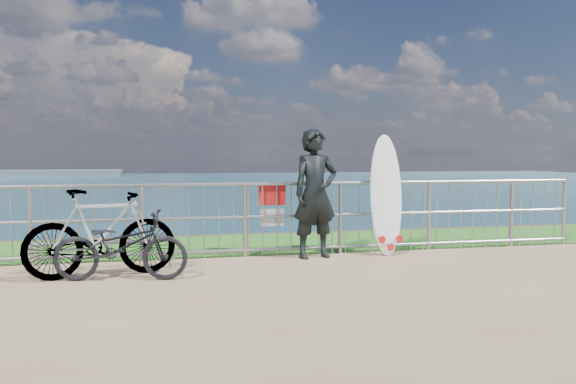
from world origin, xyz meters
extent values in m
plane|color=#25681C|center=(0.00, 2.70, 0.01)|extent=(120.00, 120.00, 0.00)
cube|color=brown|center=(0.00, 3.90, -2.50)|extent=(120.00, 0.30, 5.00)
plane|color=#214E63|center=(0.00, 90.00, -5.00)|extent=(260.00, 260.00, 0.00)
cylinder|color=#95989D|center=(0.00, 1.60, 1.10)|extent=(10.00, 0.06, 0.06)
cylinder|color=#95989D|center=(0.00, 1.60, 0.61)|extent=(10.00, 0.05, 0.05)
cylinder|color=#95989D|center=(0.00, 1.60, 0.10)|extent=(10.00, 0.05, 0.05)
cylinder|color=#95989D|center=(-3.50, 1.60, 0.55)|extent=(0.06, 0.06, 1.10)
cylinder|color=#95989D|center=(-2.00, 1.60, 0.55)|extent=(0.06, 0.06, 1.10)
cylinder|color=#95989D|center=(-0.50, 1.60, 0.55)|extent=(0.06, 0.06, 1.10)
cylinder|color=#95989D|center=(1.00, 1.60, 0.55)|extent=(0.06, 0.06, 1.10)
cylinder|color=#95989D|center=(2.50, 1.60, 0.55)|extent=(0.06, 0.06, 1.10)
cylinder|color=#95989D|center=(4.00, 1.60, 0.55)|extent=(0.06, 0.06, 1.10)
cylinder|color=#95989D|center=(5.00, 1.60, 0.55)|extent=(0.06, 0.06, 1.10)
cube|color=red|center=(-0.07, 1.66, 0.92)|extent=(0.42, 0.02, 0.30)
cube|color=white|center=(-0.07, 1.66, 0.92)|extent=(0.38, 0.01, 0.08)
cube|color=white|center=(-0.07, 1.66, 0.58)|extent=(0.36, 0.02, 0.26)
imported|color=black|center=(0.52, 1.31, 0.96)|extent=(0.78, 0.59, 1.92)
ellipsoid|color=white|center=(1.66, 1.37, 0.93)|extent=(0.55, 0.50, 1.87)
cone|color=red|center=(1.52, 1.25, 0.26)|extent=(0.11, 0.20, 0.11)
cone|color=red|center=(1.81, 1.25, 0.26)|extent=(0.11, 0.20, 0.11)
cone|color=red|center=(1.66, 1.25, 0.14)|extent=(0.11, 0.20, 0.11)
imported|color=black|center=(-2.21, 0.37, 0.43)|extent=(1.70, 0.81, 0.86)
imported|color=black|center=(-2.46, 0.60, 0.56)|extent=(1.93, 0.87, 1.12)
cylinder|color=#95989D|center=(-2.46, 1.06, 0.37)|extent=(1.90, 0.05, 0.05)
cylinder|color=#95989D|center=(-3.31, 1.06, 0.18)|extent=(0.04, 0.04, 0.37)
cylinder|color=#95989D|center=(-1.61, 1.06, 0.18)|extent=(0.04, 0.04, 0.37)
camera|label=1|loc=(-1.63, -6.73, 1.57)|focal=35.00mm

